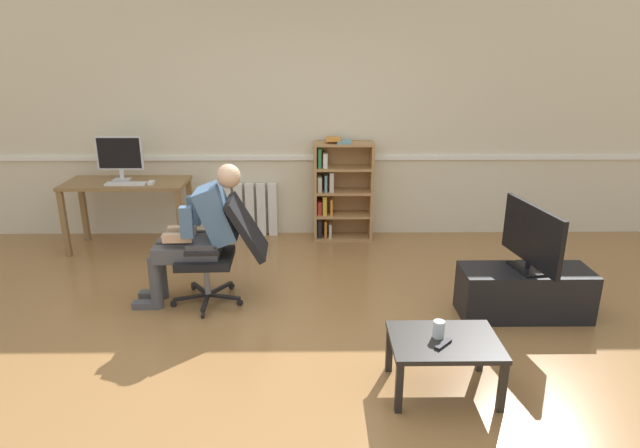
% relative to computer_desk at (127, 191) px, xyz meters
% --- Properties ---
extents(ground_plane, '(18.00, 18.00, 0.00)m').
position_rel_computer_desk_xyz_m(ground_plane, '(1.93, -2.15, -0.64)').
color(ground_plane, olive).
extents(back_wall, '(12.00, 0.13, 2.70)m').
position_rel_computer_desk_xyz_m(back_wall, '(1.93, 0.50, 0.70)').
color(back_wall, beige).
rests_on(back_wall, ground_plane).
extents(computer_desk, '(1.30, 0.58, 0.76)m').
position_rel_computer_desk_xyz_m(computer_desk, '(0.00, 0.00, 0.00)').
color(computer_desk, olive).
rests_on(computer_desk, ground_plane).
extents(imac_monitor, '(0.50, 0.14, 0.48)m').
position_rel_computer_desk_xyz_m(imac_monitor, '(-0.06, 0.08, 0.39)').
color(imac_monitor, silver).
rests_on(imac_monitor, computer_desk).
extents(keyboard, '(0.42, 0.12, 0.02)m').
position_rel_computer_desk_xyz_m(keyboard, '(0.05, -0.14, 0.12)').
color(keyboard, white).
rests_on(keyboard, computer_desk).
extents(computer_mouse, '(0.06, 0.10, 0.03)m').
position_rel_computer_desk_xyz_m(computer_mouse, '(0.31, -0.12, 0.13)').
color(computer_mouse, white).
rests_on(computer_mouse, computer_desk).
extents(bookshelf, '(0.67, 0.29, 1.17)m').
position_rel_computer_desk_xyz_m(bookshelf, '(2.31, 0.29, -0.08)').
color(bookshelf, '#AD7F4C').
rests_on(bookshelf, ground_plane).
extents(radiator, '(0.77, 0.08, 0.63)m').
position_rel_computer_desk_xyz_m(radiator, '(1.21, 0.39, -0.33)').
color(radiator, white).
rests_on(radiator, ground_plane).
extents(office_chair, '(0.85, 0.62, 0.95)m').
position_rel_computer_desk_xyz_m(office_chair, '(1.26, -1.35, -0.13)').
color(office_chair, black).
rests_on(office_chair, ground_plane).
extents(person_seated, '(0.97, 0.40, 1.23)m').
position_rel_computer_desk_xyz_m(person_seated, '(1.06, -1.36, 0.01)').
color(person_seated, '#4C4C51').
rests_on(person_seated, ground_plane).
extents(tv_stand, '(1.06, 0.40, 0.41)m').
position_rel_computer_desk_xyz_m(tv_stand, '(3.77, -1.63, -0.44)').
color(tv_stand, black).
rests_on(tv_stand, ground_plane).
extents(tv_screen, '(0.25, 0.80, 0.54)m').
position_rel_computer_desk_xyz_m(tv_screen, '(3.77, -1.63, 0.05)').
color(tv_screen, black).
rests_on(tv_screen, tv_stand).
extents(coffee_table, '(0.69, 0.50, 0.37)m').
position_rel_computer_desk_xyz_m(coffee_table, '(2.86, -2.64, -0.32)').
color(coffee_table, black).
rests_on(coffee_table, ground_plane).
extents(drinking_glass, '(0.07, 0.07, 0.11)m').
position_rel_computer_desk_xyz_m(drinking_glass, '(2.82, -2.62, -0.21)').
color(drinking_glass, silver).
rests_on(drinking_glass, coffee_table).
extents(spare_remote, '(0.13, 0.13, 0.02)m').
position_rel_computer_desk_xyz_m(spare_remote, '(2.83, -2.72, -0.26)').
color(spare_remote, black).
rests_on(spare_remote, coffee_table).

